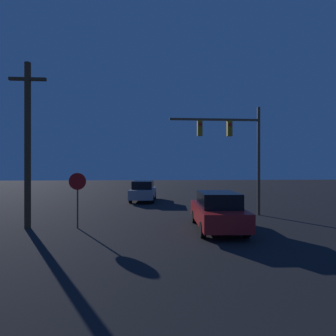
# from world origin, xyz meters

# --- Properties ---
(car_near) EXTENTS (2.11, 4.66, 1.70)m
(car_near) POSITION_xyz_m (2.11, 11.65, 0.85)
(car_near) COLOR #B21E1E
(car_near) RESTS_ON ground_plane
(car_far) EXTENTS (2.23, 4.71, 1.70)m
(car_far) POSITION_xyz_m (-1.49, 22.06, 0.85)
(car_far) COLOR #99999E
(car_far) RESTS_ON ground_plane
(traffic_signal_mast) EXTENTS (5.35, 0.30, 6.35)m
(traffic_signal_mast) POSITION_xyz_m (4.11, 15.06, 4.25)
(traffic_signal_mast) COLOR brown
(traffic_signal_mast) RESTS_ON ground_plane
(stop_sign) EXTENTS (0.78, 0.07, 2.54)m
(stop_sign) POSITION_xyz_m (-4.24, 12.32, 1.79)
(stop_sign) COLOR brown
(stop_sign) RESTS_ON ground_plane
(utility_pole) EXTENTS (1.65, 0.28, 7.62)m
(utility_pole) POSITION_xyz_m (-6.53, 12.46, 3.96)
(utility_pole) COLOR #4C3823
(utility_pole) RESTS_ON ground_plane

